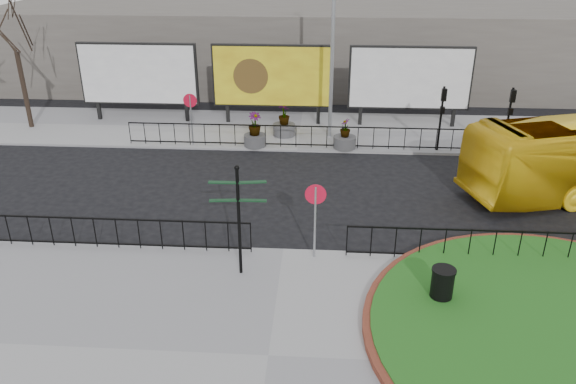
# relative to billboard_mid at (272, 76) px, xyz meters

# --- Properties ---
(ground) EXTENTS (90.00, 90.00, 0.00)m
(ground) POSITION_rel_billboard_mid_xyz_m (1.50, -12.97, -2.60)
(ground) COLOR black
(ground) RESTS_ON ground
(pavement_near) EXTENTS (30.00, 10.00, 0.12)m
(pavement_near) POSITION_rel_billboard_mid_xyz_m (1.50, -17.97, -2.54)
(pavement_near) COLOR gray
(pavement_near) RESTS_ON ground
(pavement_far) EXTENTS (44.00, 6.00, 0.12)m
(pavement_far) POSITION_rel_billboard_mid_xyz_m (1.50, -0.97, -2.54)
(pavement_far) COLOR gray
(pavement_far) RESTS_ON ground
(brick_edge) EXTENTS (10.40, 10.40, 0.18)m
(brick_edge) POSITION_rel_billboard_mid_xyz_m (9.00, -16.97, -2.39)
(brick_edge) COLOR brown
(brick_edge) RESTS_ON pavement_near
(grass_lawn) EXTENTS (10.00, 10.00, 0.22)m
(grass_lawn) POSITION_rel_billboard_mid_xyz_m (9.00, -16.97, -2.37)
(grass_lawn) COLOR #205416
(grass_lawn) RESTS_ON pavement_near
(railing_near_left) EXTENTS (10.00, 0.10, 1.10)m
(railing_near_left) POSITION_rel_billboard_mid_xyz_m (-4.50, -13.27, -1.93)
(railing_near_left) COLOR black
(railing_near_left) RESTS_ON pavement_near
(railing_near_right) EXTENTS (9.00, 0.10, 1.10)m
(railing_near_right) POSITION_rel_billboard_mid_xyz_m (8.00, -13.27, -1.93)
(railing_near_right) COLOR black
(railing_near_right) RESTS_ON pavement_near
(railing_far) EXTENTS (18.00, 0.10, 1.10)m
(railing_far) POSITION_rel_billboard_mid_xyz_m (2.50, -3.67, -1.93)
(railing_far) COLOR black
(railing_far) RESTS_ON pavement_far
(speed_sign_far) EXTENTS (0.64, 0.07, 2.47)m
(speed_sign_far) POSITION_rel_billboard_mid_xyz_m (-3.50, -3.57, -0.68)
(speed_sign_far) COLOR gray
(speed_sign_far) RESTS_ON pavement_far
(speed_sign_near) EXTENTS (0.64, 0.07, 2.47)m
(speed_sign_near) POSITION_rel_billboard_mid_xyz_m (2.50, -13.37, -0.68)
(speed_sign_near) COLOR gray
(speed_sign_near) RESTS_ON pavement_near
(billboard_left) EXTENTS (6.20, 0.31, 4.10)m
(billboard_left) POSITION_rel_billboard_mid_xyz_m (-7.00, 0.00, 0.00)
(billboard_left) COLOR black
(billboard_left) RESTS_ON pavement_far
(billboard_mid) EXTENTS (6.20, 0.31, 4.10)m
(billboard_mid) POSITION_rel_billboard_mid_xyz_m (0.00, 0.00, 0.00)
(billboard_mid) COLOR black
(billboard_mid) RESTS_ON pavement_far
(billboard_right) EXTENTS (6.20, 0.31, 4.10)m
(billboard_right) POSITION_rel_billboard_mid_xyz_m (7.00, 0.00, 0.00)
(billboard_right) COLOR black
(billboard_right) RESTS_ON pavement_far
(lamp_post) EXTENTS (0.74, 0.18, 9.23)m
(lamp_post) POSITION_rel_billboard_mid_xyz_m (3.01, -1.97, 2.23)
(lamp_post) COLOR gray
(lamp_post) RESTS_ON pavement_far
(signal_pole_a) EXTENTS (0.22, 0.26, 3.00)m
(signal_pole_a) POSITION_rel_billboard_mid_xyz_m (8.00, -3.63, -0.50)
(signal_pole_a) COLOR black
(signal_pole_a) RESTS_ON pavement_far
(signal_pole_b) EXTENTS (0.22, 0.26, 3.00)m
(signal_pole_b) POSITION_rel_billboard_mid_xyz_m (11.00, -3.63, -0.50)
(signal_pole_b) COLOR black
(signal_pole_b) RESTS_ON pavement_far
(tree_left) EXTENTS (2.00, 2.00, 7.00)m
(tree_left) POSITION_rel_billboard_mid_xyz_m (-12.50, -1.47, 1.02)
(tree_left) COLOR #2D2119
(tree_left) RESTS_ON pavement_far
(building_backdrop) EXTENTS (40.00, 10.00, 5.00)m
(building_backdrop) POSITION_rel_billboard_mid_xyz_m (1.50, 9.03, -0.10)
(building_backdrop) COLOR #5F5A53
(building_backdrop) RESTS_ON ground
(fingerpost_sign) EXTENTS (1.62, 0.36, 3.46)m
(fingerpost_sign) POSITION_rel_billboard_mid_xyz_m (0.34, -14.42, -0.39)
(fingerpost_sign) COLOR black
(fingerpost_sign) RESTS_ON pavement_near
(litter_bin) EXTENTS (0.65, 0.65, 1.08)m
(litter_bin) POSITION_rel_billboard_mid_xyz_m (6.00, -15.56, -1.93)
(litter_bin) COLOR black
(litter_bin) RESTS_ON pavement_near
(planter_a) EXTENTS (1.05, 1.05, 1.63)m
(planter_a) POSITION_rel_billboard_mid_xyz_m (-0.52, -3.57, -1.88)
(planter_a) COLOR #4C4C4F
(planter_a) RESTS_ON pavement_far
(planter_b) EXTENTS (1.10, 1.10, 1.57)m
(planter_b) POSITION_rel_billboard_mid_xyz_m (0.75, -1.97, -1.95)
(planter_b) COLOR #4C4C4F
(planter_b) RESTS_ON pavement_far
(planter_c) EXTENTS (1.06, 1.06, 1.41)m
(planter_c) POSITION_rel_billboard_mid_xyz_m (3.70, -3.57, -2.03)
(planter_c) COLOR #4C4C4F
(planter_c) RESTS_ON pavement_far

